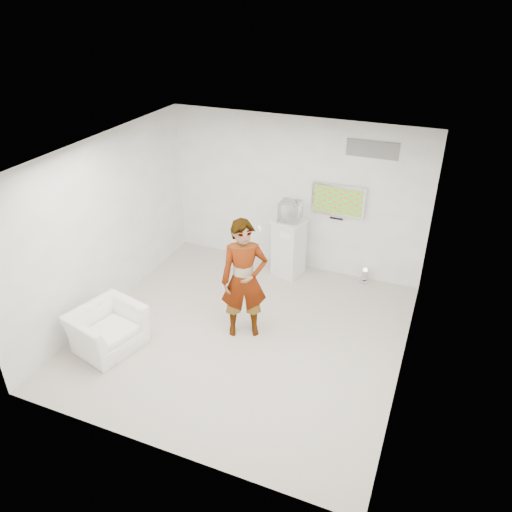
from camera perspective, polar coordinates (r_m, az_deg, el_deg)
name	(u,v)px	position (r m, az deg, el deg)	size (l,w,h in m)	color
room	(242,254)	(7.46, -1.57, 0.29)	(5.01, 5.01, 3.00)	#B4ADA5
tv	(338,200)	(9.31, 9.40, 6.31)	(1.00, 0.08, 0.60)	silver
logo_decal	(372,149)	(8.93, 13.15, 11.78)	(0.90, 0.02, 0.30)	slate
person	(244,280)	(7.76, -1.37, -2.72)	(0.73, 0.48, 2.00)	white
armchair	(107,329)	(8.17, -16.64, -7.96)	(1.02, 0.89, 0.67)	white
pedestal	(289,247)	(9.63, 3.77, 1.00)	(0.56, 0.56, 1.14)	silver
floor_uplight	(365,276)	(9.74, 12.30, -2.19)	(0.19, 0.19, 0.29)	silver
vitrine	(290,211)	(9.30, 3.92, 5.13)	(0.37, 0.37, 0.37)	silver
console	(290,215)	(9.33, 3.90, 4.64)	(0.05, 0.14, 0.20)	silver
wii_remote	(259,228)	(7.52, 0.40, 3.17)	(0.03, 0.13, 0.03)	silver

